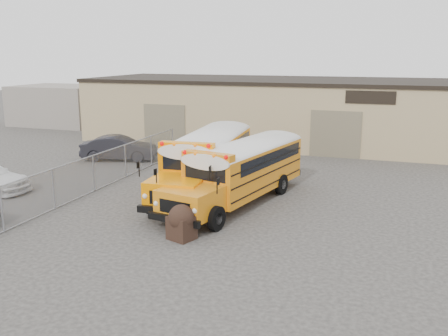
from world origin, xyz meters
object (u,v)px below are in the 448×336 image
(school_bus_left, at_px, (236,137))
(tarp_bundle, at_px, (181,222))
(school_bus_right, at_px, (292,147))
(car_dark, at_px, (119,148))

(school_bus_left, height_order, tarp_bundle, school_bus_left)
(school_bus_right, xyz_separation_m, car_dark, (-10.99, 0.35, -0.83))
(school_bus_left, height_order, car_dark, school_bus_left)
(school_bus_right, relative_size, tarp_bundle, 7.46)
(school_bus_left, distance_m, tarp_bundle, 12.67)
(car_dark, bearing_deg, school_bus_right, -107.74)
(school_bus_right, xyz_separation_m, tarp_bundle, (-1.78, -10.85, -0.93))
(school_bus_left, distance_m, school_bus_right, 4.09)
(school_bus_right, distance_m, tarp_bundle, 11.03)
(school_bus_left, bearing_deg, school_bus_right, -23.36)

